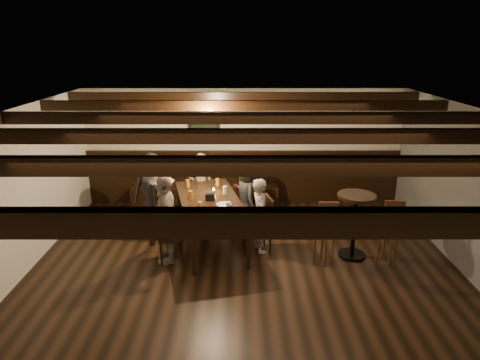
{
  "coord_description": "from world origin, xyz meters",
  "views": [
    {
      "loc": [
        -0.08,
        -5.12,
        3.29
      ],
      "look_at": [
        -0.08,
        1.3,
        1.2
      ],
      "focal_mm": 32.0,
      "sensor_mm": 36.0,
      "label": 1
    }
  ],
  "objects_px": {
    "person_left_near": "(163,205)",
    "bar_stool_right": "(388,238)",
    "chair_left_near": "(166,221)",
    "person_bench_centre": "(201,187)",
    "person_bench_left": "(153,191)",
    "person_right_far": "(260,215)",
    "person_bench_right": "(249,188)",
    "chair_right_near": "(245,213)",
    "chair_left_far": "(170,245)",
    "person_left_far": "(166,219)",
    "high_top_table": "(355,216)",
    "person_right_near": "(247,196)",
    "bar_stool_left": "(324,239)",
    "chair_right_far": "(258,235)",
    "dining_table": "(210,203)"
  },
  "relations": [
    {
      "from": "person_left_near",
      "to": "bar_stool_right",
      "type": "bearing_deg",
      "value": 62.99
    },
    {
      "from": "chair_left_near",
      "to": "person_bench_centre",
      "type": "height_order",
      "value": "person_bench_centre"
    },
    {
      "from": "person_bench_left",
      "to": "person_bench_centre",
      "type": "distance_m",
      "value": 0.91
    },
    {
      "from": "person_bench_left",
      "to": "person_right_far",
      "type": "relative_size",
      "value": 1.13
    },
    {
      "from": "person_bench_right",
      "to": "chair_right_near",
      "type": "bearing_deg",
      "value": 68.23
    },
    {
      "from": "chair_left_far",
      "to": "person_left_far",
      "type": "height_order",
      "value": "person_left_far"
    },
    {
      "from": "person_right_far",
      "to": "chair_right_near",
      "type": "bearing_deg",
      "value": 1.89
    },
    {
      "from": "person_left_far",
      "to": "high_top_table",
      "type": "height_order",
      "value": "person_left_far"
    },
    {
      "from": "person_right_near",
      "to": "person_bench_right",
      "type": "bearing_deg",
      "value": -18.43
    },
    {
      "from": "chair_left_far",
      "to": "bar_stool_left",
      "type": "relative_size",
      "value": 0.81
    },
    {
      "from": "chair_right_far",
      "to": "person_right_far",
      "type": "xyz_separation_m",
      "value": [
        0.03,
        0.01,
        0.34
      ]
    },
    {
      "from": "person_left_near",
      "to": "high_top_table",
      "type": "distance_m",
      "value": 3.22
    },
    {
      "from": "person_bench_left",
      "to": "bar_stool_right",
      "type": "bearing_deg",
      "value": 148.33
    },
    {
      "from": "bar_stool_left",
      "to": "chair_left_far",
      "type": "bearing_deg",
      "value": 179.36
    },
    {
      "from": "person_left_near",
      "to": "person_right_near",
      "type": "height_order",
      "value": "person_right_near"
    },
    {
      "from": "bar_stool_left",
      "to": "bar_stool_right",
      "type": "xyz_separation_m",
      "value": [
        1.0,
        0.05,
        0.0
      ]
    },
    {
      "from": "person_left_far",
      "to": "high_top_table",
      "type": "distance_m",
      "value": 2.93
    },
    {
      "from": "chair_left_near",
      "to": "person_bench_centre",
      "type": "xyz_separation_m",
      "value": [
        0.56,
        0.75,
        0.39
      ]
    },
    {
      "from": "person_right_near",
      "to": "bar_stool_left",
      "type": "distance_m",
      "value": 1.75
    },
    {
      "from": "bar_stool_left",
      "to": "chair_left_near",
      "type": "bearing_deg",
      "value": 161.07
    },
    {
      "from": "person_left_near",
      "to": "bar_stool_left",
      "type": "distance_m",
      "value": 2.8
    },
    {
      "from": "person_bench_left",
      "to": "person_right_near",
      "type": "bearing_deg",
      "value": 164.74
    },
    {
      "from": "chair_right_near",
      "to": "person_bench_right",
      "type": "height_order",
      "value": "person_bench_right"
    },
    {
      "from": "person_right_far",
      "to": "bar_stool_right",
      "type": "distance_m",
      "value": 2.01
    },
    {
      "from": "chair_left_far",
      "to": "person_bench_centre",
      "type": "bearing_deg",
      "value": 154.42
    },
    {
      "from": "chair_left_near",
      "to": "person_bench_right",
      "type": "bearing_deg",
      "value": 105.53
    },
    {
      "from": "person_right_near",
      "to": "chair_left_near",
      "type": "bearing_deg",
      "value": 90.0
    },
    {
      "from": "dining_table",
      "to": "person_bench_centre",
      "type": "distance_m",
      "value": 1.05
    },
    {
      "from": "chair_right_far",
      "to": "bar_stool_left",
      "type": "height_order",
      "value": "bar_stool_left"
    },
    {
      "from": "person_bench_left",
      "to": "person_bench_right",
      "type": "height_order",
      "value": "person_bench_left"
    },
    {
      "from": "person_bench_left",
      "to": "bar_stool_left",
      "type": "bearing_deg",
      "value": 141.75
    },
    {
      "from": "person_right_far",
      "to": "bar_stool_right",
      "type": "bearing_deg",
      "value": -113.54
    },
    {
      "from": "dining_table",
      "to": "person_bench_right",
      "type": "relative_size",
      "value": 1.85
    },
    {
      "from": "chair_right_far",
      "to": "person_left_far",
      "type": "bearing_deg",
      "value": 90.0
    },
    {
      "from": "chair_left_near",
      "to": "chair_right_far",
      "type": "relative_size",
      "value": 0.98
    },
    {
      "from": "dining_table",
      "to": "chair_left_near",
      "type": "relative_size",
      "value": 2.53
    },
    {
      "from": "person_right_far",
      "to": "high_top_table",
      "type": "distance_m",
      "value": 1.48
    },
    {
      "from": "person_bench_right",
      "to": "bar_stool_right",
      "type": "bearing_deg",
      "value": 128.06
    },
    {
      "from": "chair_right_near",
      "to": "chair_left_far",
      "type": "bearing_deg",
      "value": 122.03
    },
    {
      "from": "chair_left_far",
      "to": "person_bench_right",
      "type": "distance_m",
      "value": 2.14
    },
    {
      "from": "chair_right_near",
      "to": "person_left_far",
      "type": "distance_m",
      "value": 1.77
    },
    {
      "from": "dining_table",
      "to": "bar_stool_left",
      "type": "xyz_separation_m",
      "value": [
        1.8,
        -0.68,
        -0.33
      ]
    },
    {
      "from": "person_left_near",
      "to": "bar_stool_left",
      "type": "relative_size",
      "value": 1.11
    },
    {
      "from": "chair_left_near",
      "to": "dining_table",
      "type": "bearing_deg",
      "value": 57.96
    },
    {
      "from": "chair_right_far",
      "to": "person_right_near",
      "type": "xyz_separation_m",
      "value": [
        -0.18,
        0.88,
        0.35
      ]
    },
    {
      "from": "person_bench_left",
      "to": "person_right_far",
      "type": "distance_m",
      "value": 2.13
    },
    {
      "from": "chair_right_near",
      "to": "bar_stool_left",
      "type": "relative_size",
      "value": 0.91
    },
    {
      "from": "person_right_near",
      "to": "person_right_far",
      "type": "height_order",
      "value": "person_right_near"
    },
    {
      "from": "person_bench_left",
      "to": "person_left_far",
      "type": "xyz_separation_m",
      "value": [
        0.45,
        -1.28,
        0.0
      ]
    },
    {
      "from": "chair_left_near",
      "to": "person_bench_left",
      "type": "distance_m",
      "value": 0.65
    }
  ]
}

